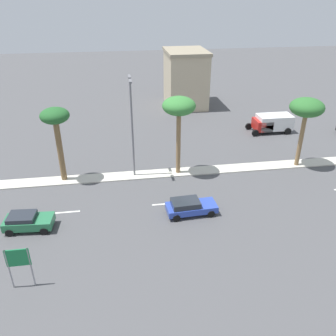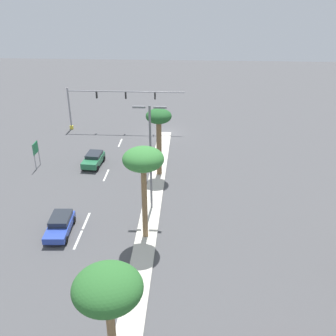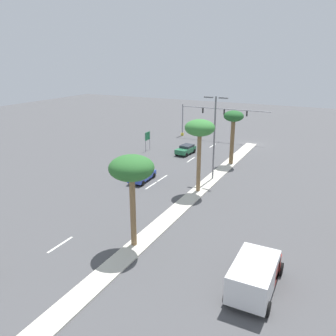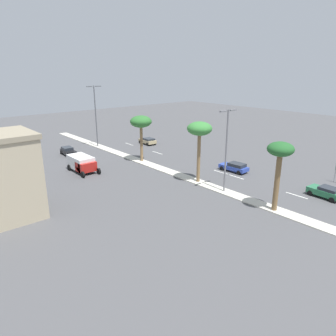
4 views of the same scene
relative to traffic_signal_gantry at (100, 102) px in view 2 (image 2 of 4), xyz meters
name	(u,v)px [view 2 (image 2 of 4)]	position (x,y,z in m)	size (l,w,h in m)	color
ground_plane	(143,255)	(-9.13, 27.81, -4.04)	(160.00, 160.00, 0.00)	#4C4C4F
median_curb	(129,333)	(-9.13, 35.51, -3.98)	(1.80, 69.36, 0.12)	beige
lane_stripe_right	(120,143)	(-3.40, 4.83, -4.04)	(0.20, 2.80, 0.01)	silver
lane_stripe_center	(106,175)	(-3.40, 14.26, -4.04)	(0.20, 2.80, 0.01)	silver
lane_stripe_leading	(86,221)	(-3.40, 23.44, -4.04)	(0.20, 2.80, 0.01)	silver
lane_stripe_left	(78,239)	(-3.40, 26.10, -4.04)	(0.20, 2.80, 0.01)	silver
traffic_signal_gantry	(100,102)	(0.00, 0.00, 0.00)	(16.59, 0.53, 6.07)	gray
directional_road_sign	(36,150)	(4.88, 12.70, -1.87)	(0.10, 1.50, 3.07)	gray
palm_tree_center	(159,121)	(-9.34, 13.73, 2.28)	(2.73, 2.73, 7.49)	brown
palm_tree_leading	(143,162)	(-9.06, 25.42, 3.03)	(3.26, 3.26, 8.11)	olive
palm_tree_front	(108,291)	(-8.84, 38.58, 2.41)	(3.48, 3.48, 7.47)	olive
street_lamp_outboard	(150,151)	(-9.15, 20.84, 1.97)	(2.90, 0.24, 10.08)	slate
sedan_green_outboard	(93,159)	(-1.45, 11.77, -3.29)	(2.18, 3.93, 1.39)	#287047
sedan_blue_left	(60,225)	(-1.60, 25.11, -3.30)	(2.14, 4.40, 1.38)	#2D47AD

